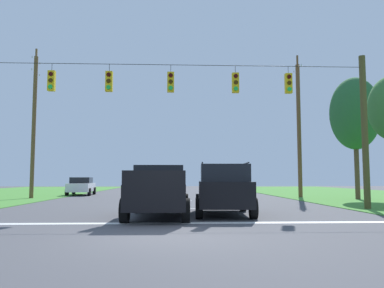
# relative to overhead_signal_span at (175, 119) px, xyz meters

# --- Properties ---
(ground_plane) EXTENTS (120.00, 120.00, 0.00)m
(ground_plane) POSITION_rel_overhead_signal_span_xyz_m (-0.12, -8.02, -4.21)
(ground_plane) COLOR #47474C
(stop_bar_stripe) EXTENTS (15.57, 0.45, 0.01)m
(stop_bar_stripe) POSITION_rel_overhead_signal_span_xyz_m (-0.12, -5.14, -4.21)
(stop_bar_stripe) COLOR white
(stop_bar_stripe) RESTS_ON ground
(lane_dash_0) EXTENTS (2.50, 0.15, 0.01)m
(lane_dash_0) POSITION_rel_overhead_signal_span_xyz_m (-0.12, 0.86, -4.21)
(lane_dash_0) COLOR white
(lane_dash_0) RESTS_ON ground
(lane_dash_1) EXTENTS (2.50, 0.15, 0.01)m
(lane_dash_1) POSITION_rel_overhead_signal_span_xyz_m (-0.12, 7.31, -4.21)
(lane_dash_1) COLOR white
(lane_dash_1) RESTS_ON ground
(lane_dash_2) EXTENTS (2.50, 0.15, 0.01)m
(lane_dash_2) POSITION_rel_overhead_signal_span_xyz_m (-0.12, 14.88, -4.21)
(lane_dash_2) COLOR white
(lane_dash_2) RESTS_ON ground
(lane_dash_3) EXTENTS (2.50, 0.15, 0.01)m
(lane_dash_3) POSITION_rel_overhead_signal_span_xyz_m (-0.12, 21.08, -4.21)
(lane_dash_3) COLOR white
(lane_dash_3) RESTS_ON ground
(overhead_signal_span) EXTENTS (18.29, 0.31, 7.36)m
(overhead_signal_span) POSITION_rel_overhead_signal_span_xyz_m (0.00, 0.00, 0.00)
(overhead_signal_span) COLOR #4C4824
(overhead_signal_span) RESTS_ON ground
(pickup_truck) EXTENTS (2.35, 5.43, 1.95)m
(pickup_truck) POSITION_rel_overhead_signal_span_xyz_m (-0.59, -3.10, -3.25)
(pickup_truck) COLOR black
(pickup_truck) RESTS_ON ground
(suv_black) EXTENTS (2.44, 4.90, 2.05)m
(suv_black) POSITION_rel_overhead_signal_span_xyz_m (1.96, -2.32, -3.15)
(suv_black) COLOR black
(suv_black) RESTS_ON ground
(distant_car_crossing_white) EXTENTS (2.24, 4.41, 1.52)m
(distant_car_crossing_white) POSITION_rel_overhead_signal_span_xyz_m (-8.02, 15.77, -3.42)
(distant_car_crossing_white) COLOR silver
(distant_car_crossing_white) RESTS_ON ground
(utility_pole_mid_right) EXTENTS (0.31, 1.91, 10.98)m
(utility_pole_mid_right) POSITION_rel_overhead_signal_span_xyz_m (9.49, 11.08, 1.06)
(utility_pole_mid_right) COLOR brown
(utility_pole_mid_right) RESTS_ON ground
(utility_pole_near_left) EXTENTS (0.28, 1.66, 11.00)m
(utility_pole_near_left) POSITION_rel_overhead_signal_span_xyz_m (-10.28, 10.46, 1.28)
(utility_pole_near_left) COLOR brown
(utility_pole_near_left) RESTS_ON ground
(tree_roadside_far_right) EXTENTS (3.37, 3.37, 8.45)m
(tree_roadside_far_right) POSITION_rel_overhead_signal_span_xyz_m (12.46, 8.07, 1.69)
(tree_roadside_far_right) COLOR brown
(tree_roadside_far_right) RESTS_ON ground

